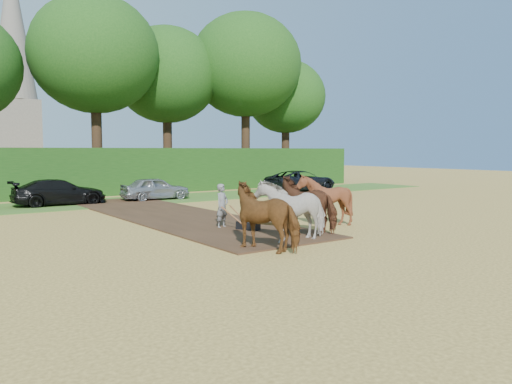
# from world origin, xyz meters

# --- Properties ---
(ground) EXTENTS (120.00, 120.00, 0.00)m
(ground) POSITION_xyz_m (0.00, 0.00, 0.00)
(ground) COLOR gold
(ground) RESTS_ON ground
(earth_strip) EXTENTS (4.50, 17.00, 0.05)m
(earth_strip) POSITION_xyz_m (1.50, 7.00, 0.03)
(earth_strip) COLOR #472D1C
(earth_strip) RESTS_ON ground
(grass_verge) EXTENTS (50.00, 5.00, 0.03)m
(grass_verge) POSITION_xyz_m (0.00, 14.00, 0.01)
(grass_verge) COLOR #38601E
(grass_verge) RESTS_ON ground
(hedgerow) EXTENTS (46.00, 1.60, 3.00)m
(hedgerow) POSITION_xyz_m (0.00, 18.50, 1.50)
(hedgerow) COLOR #14380F
(hedgerow) RESTS_ON ground
(plough_team) EXTENTS (6.49, 5.65, 1.96)m
(plough_team) POSITION_xyz_m (2.64, -0.05, 0.97)
(plough_team) COLOR brown
(plough_team) RESTS_ON ground
(parked_cars) EXTENTS (34.62, 2.84, 1.44)m
(parked_cars) POSITION_xyz_m (1.05, 13.79, 0.68)
(parked_cars) COLOR silver
(parked_cars) RESTS_ON ground
(treeline) EXTENTS (48.70, 10.60, 14.21)m
(treeline) POSITION_xyz_m (-1.69, 21.69, 8.97)
(treeline) COLOR #382616
(treeline) RESTS_ON ground
(church) EXTENTS (5.20, 5.20, 27.00)m
(church) POSITION_xyz_m (4.00, 55.00, 13.73)
(church) COLOR slate
(church) RESTS_ON ground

